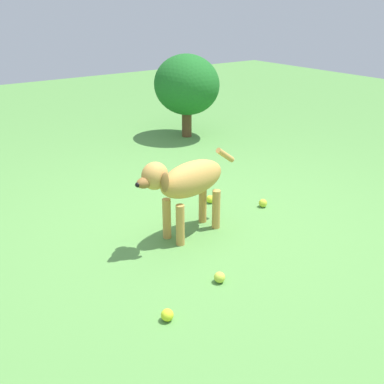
{
  "coord_description": "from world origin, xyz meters",
  "views": [
    {
      "loc": [
        -2.32,
        1.81,
        1.52
      ],
      "look_at": [
        -0.02,
        0.15,
        0.31
      ],
      "focal_mm": 42.38,
      "sensor_mm": 36.0,
      "label": 1
    }
  ],
  "objects": [
    {
      "name": "dog",
      "position": [
        -0.02,
        0.2,
        0.4
      ],
      "size": [
        0.29,
        0.89,
        0.6
      ],
      "rotation": [
        0.0,
        0.0,
        1.72
      ],
      "color": "#C69347",
      "rests_on": "ground"
    },
    {
      "name": "tennis_ball_1",
      "position": [
        0.8,
        -0.36,
        0.03
      ],
      "size": [
        0.07,
        0.07,
        0.07
      ],
      "primitive_type": "sphere",
      "color": "#C1E331",
      "rests_on": "ground"
    },
    {
      "name": "ground",
      "position": [
        0.0,
        0.0,
        0.0
      ],
      "size": [
        14.0,
        14.0,
        0.0
      ],
      "primitive_type": "plane",
      "color": "#548C42"
    },
    {
      "name": "tennis_ball_4",
      "position": [
        0.31,
        -0.27,
        0.03
      ],
      "size": [
        0.07,
        0.07,
        0.07
      ],
      "primitive_type": "sphere",
      "color": "#CCDE2E",
      "rests_on": "ground"
    },
    {
      "name": "tennis_ball_0",
      "position": [
        -0.72,
        0.81,
        0.03
      ],
      "size": [
        0.07,
        0.07,
        0.07
      ],
      "primitive_type": "sphere",
      "color": "#CBE329",
      "rests_on": "ground"
    },
    {
      "name": "tennis_ball_2",
      "position": [
        -0.61,
        0.37,
        0.03
      ],
      "size": [
        0.07,
        0.07,
        0.07
      ],
      "primitive_type": "sphere",
      "color": "#C0D741",
      "rests_on": "ground"
    },
    {
      "name": "shrub_near",
      "position": [
        2.0,
        -1.24,
        0.61
      ],
      "size": [
        0.81,
        0.73,
        0.96
      ],
      "color": "brown",
      "rests_on": "ground"
    },
    {
      "name": "tennis_ball_3",
      "position": [
        -0.0,
        -0.56,
        0.03
      ],
      "size": [
        0.07,
        0.07,
        0.07
      ],
      "primitive_type": "sphere",
      "color": "#BFD435",
      "rests_on": "ground"
    }
  ]
}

